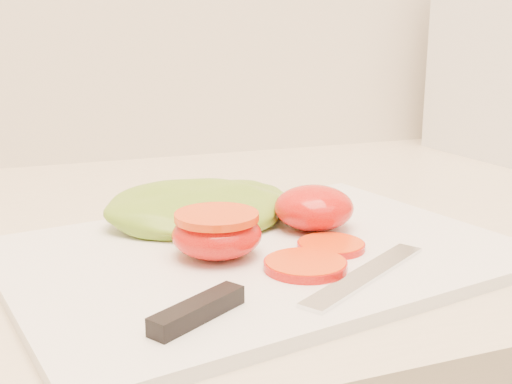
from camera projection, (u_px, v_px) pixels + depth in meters
name	position (u px, v px, depth m)	size (l,w,h in m)	color
cutting_board	(260.00, 253.00, 0.53)	(0.40, 0.29, 0.01)	white
tomato_half_dome	(314.00, 208.00, 0.57)	(0.07, 0.07, 0.04)	red
tomato_half_cut	(217.00, 232.00, 0.50)	(0.07, 0.07, 0.04)	red
tomato_slice_0	(305.00, 265.00, 0.48)	(0.06, 0.06, 0.01)	#FB5A12
tomato_slice_1	(331.00, 245.00, 0.52)	(0.05, 0.05, 0.01)	#FB5A12
lettuce_leaf_0	(197.00, 209.00, 0.59)	(0.17, 0.11, 0.03)	#7BA32B
lettuce_leaf_1	(241.00, 203.00, 0.62)	(0.12, 0.09, 0.03)	#7BA32B
knife	(270.00, 295.00, 0.42)	(0.24, 0.10, 0.01)	silver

